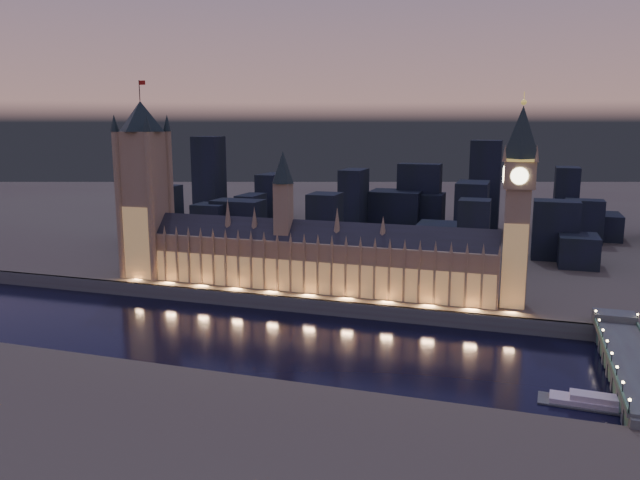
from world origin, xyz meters
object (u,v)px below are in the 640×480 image
(palace_of_westminster, at_px, (315,257))
(river_boat, at_px, (606,404))
(victoria_tower, at_px, (144,181))
(elizabeth_tower, at_px, (519,190))
(westminster_bridge, at_px, (630,365))

(palace_of_westminster, distance_m, river_boat, 173.89)
(victoria_tower, bearing_deg, elizabeth_tower, 0.00)
(river_boat, bearing_deg, westminster_bridge, 68.85)
(elizabeth_tower, distance_m, westminster_bridge, 101.78)
(victoria_tower, relative_size, river_boat, 2.52)
(palace_of_westminster, distance_m, victoria_tower, 117.04)
(elizabeth_tower, height_order, westminster_bridge, elizabeth_tower)
(palace_of_westminster, height_order, victoria_tower, victoria_tower)
(river_boat, bearing_deg, palace_of_westminster, 146.04)
(victoria_tower, distance_m, river_boat, 278.10)
(palace_of_westminster, height_order, river_boat, palace_of_westminster)
(palace_of_westminster, bearing_deg, victoria_tower, 179.91)
(elizabeth_tower, bearing_deg, westminster_bridge, -54.52)
(victoria_tower, xyz_separation_m, river_boat, (252.62, -96.31, -65.18))
(victoria_tower, xyz_separation_m, westminster_bridge, (264.59, -65.37, -60.75))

